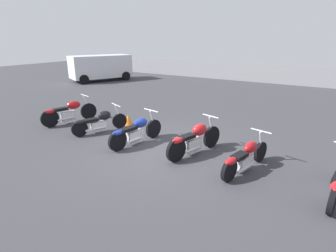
% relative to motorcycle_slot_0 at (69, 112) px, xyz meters
% --- Properties ---
extents(ground_plane, '(60.00, 60.00, 0.00)m').
position_rel_motorcycle_slot_0_xyz_m(ground_plane, '(4.58, -0.29, -0.45)').
color(ground_plane, '#38383D').
extents(fence_back, '(40.00, 0.04, 1.40)m').
position_rel_motorcycle_slot_0_xyz_m(fence_back, '(4.58, 14.43, 0.25)').
color(fence_back, gray).
rests_on(fence_back, ground_plane).
extents(motorcycle_slot_0, '(0.89, 2.21, 1.04)m').
position_rel_motorcycle_slot_0_xyz_m(motorcycle_slot_0, '(0.00, 0.00, 0.00)').
color(motorcycle_slot_0, black).
rests_on(motorcycle_slot_0, ground_plane).
extents(motorcycle_slot_1, '(1.01, 1.98, 0.93)m').
position_rel_motorcycle_slot_0_xyz_m(motorcycle_slot_1, '(1.83, -0.15, -0.06)').
color(motorcycle_slot_1, black).
rests_on(motorcycle_slot_1, ground_plane).
extents(motorcycle_slot_2, '(0.70, 2.14, 1.00)m').
position_rel_motorcycle_slot_0_xyz_m(motorcycle_slot_2, '(3.64, -0.34, -0.02)').
color(motorcycle_slot_2, black).
rests_on(motorcycle_slot_2, ground_plane).
extents(motorcycle_slot_3, '(0.83, 2.15, 1.05)m').
position_rel_motorcycle_slot_0_xyz_m(motorcycle_slot_3, '(5.58, -0.03, 0.01)').
color(motorcycle_slot_3, black).
rests_on(motorcycle_slot_3, ground_plane).
extents(motorcycle_slot_4, '(0.77, 2.06, 0.94)m').
position_rel_motorcycle_slot_0_xyz_m(motorcycle_slot_4, '(7.14, -0.30, -0.07)').
color(motorcycle_slot_4, black).
rests_on(motorcycle_slot_4, ground_plane).
extents(parked_van, '(3.60, 4.96, 1.97)m').
position_rel_motorcycle_slot_0_xyz_m(parked_van, '(-6.98, 8.65, 0.65)').
color(parked_van, silver).
rests_on(parked_van, ground_plane).
extents(traffic_cone_near, '(0.35, 0.35, 0.41)m').
position_rel_motorcycle_slot_0_xyz_m(traffic_cone_near, '(2.12, 1.09, -0.25)').
color(traffic_cone_near, orange).
rests_on(traffic_cone_near, ground_plane).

